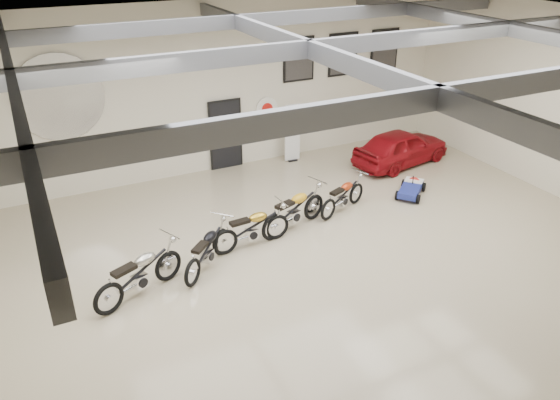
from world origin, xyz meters
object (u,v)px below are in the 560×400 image
motorcycle_yellow (294,209)px  go_kart (412,185)px  banner_stand (292,133)px  motorcycle_gold (251,227)px  motorcycle_black (207,249)px  motorcycle_silver (139,273)px  motorcycle_red (343,195)px  vintage_car (401,147)px

motorcycle_yellow → go_kart: 3.92m
banner_stand → motorcycle_gold: banner_stand is taller
motorcycle_gold → go_kart: (5.16, 0.58, -0.24)m
motorcycle_yellow → go_kart: size_ratio=1.43×
motorcycle_black → motorcycle_silver: bearing=149.2°
motorcycle_red → go_kart: bearing=-21.5°
motorcycle_black → motorcycle_gold: size_ratio=0.97×
motorcycle_gold → motorcycle_yellow: size_ratio=0.94×
motorcycle_silver → vintage_car: vintage_car is taller
banner_stand → motorcycle_red: 3.71m
banner_stand → motorcycle_black: bearing=-131.9°
motorcycle_yellow → motorcycle_silver: bearing=176.0°
motorcycle_silver → vintage_car: 9.55m
motorcycle_black → motorcycle_yellow: size_ratio=0.91×
banner_stand → motorcycle_yellow: size_ratio=0.89×
go_kart → motorcycle_yellow: bearing=144.3°
banner_stand → motorcycle_gold: bearing=-125.5°
banner_stand → motorcycle_black: size_ratio=0.98×
banner_stand → go_kart: banner_stand is taller
motorcycle_black → banner_stand: bearing=3.0°
motorcycle_silver → motorcycle_black: motorcycle_silver is taller
banner_stand → vintage_car: (2.93, -1.75, -0.37)m
motorcycle_red → go_kart: (2.31, 0.03, -0.20)m
motorcycle_gold → go_kart: motorcycle_gold is taller
motorcycle_yellow → motorcycle_red: bearing=-9.2°
motorcycle_silver → motorcycle_black: (1.56, 0.33, -0.05)m
motorcycle_gold → vintage_car: size_ratio=0.59×
banner_stand → motorcycle_silver: bearing=-138.4°
motorcycle_gold → motorcycle_yellow: 1.30m
banner_stand → motorcycle_silver: 7.85m
motorcycle_gold → motorcycle_red: motorcycle_gold is taller
motorcycle_gold → motorcycle_red: 2.90m
motorcycle_black → go_kart: (6.41, 1.00, -0.23)m
motorcycle_yellow → motorcycle_gold: bearing=174.6°
banner_stand → motorcycle_yellow: 4.42m
motorcycle_silver → vintage_car: bearing=-4.5°
vintage_car → go_kart: bearing=141.0°
motorcycle_black → motorcycle_gold: bearing=-24.0°
motorcycle_silver → vintage_car: size_ratio=0.63×
motorcycle_yellow → go_kart: (3.90, 0.29, -0.28)m
motorcycle_silver → motorcycle_gold: 2.90m
go_kart → motorcycle_gold: bearing=146.5°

